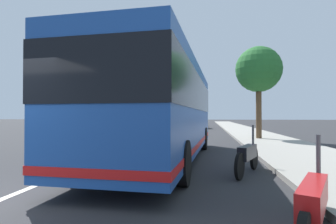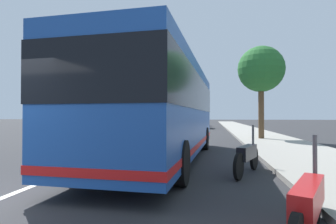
# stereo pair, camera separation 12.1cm
# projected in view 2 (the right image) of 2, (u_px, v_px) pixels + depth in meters

# --- Properties ---
(sidewalk_curb) EXTENTS (110.00, 3.60, 0.14)m
(sidewalk_curb) POSITION_uv_depth(u_px,v_px,m) (282.00, 145.00, 13.20)
(sidewalk_curb) COLOR #9E998E
(sidewalk_curb) RESTS_ON ground
(lane_divider_line) EXTENTS (110.00, 0.16, 0.01)m
(lane_divider_line) POSITION_uv_depth(u_px,v_px,m) (139.00, 144.00, 14.38)
(lane_divider_line) COLOR silver
(lane_divider_line) RESTS_ON ground
(coach_bus) EXTENTS (10.29, 3.14, 3.21)m
(coach_bus) POSITION_uv_depth(u_px,v_px,m) (163.00, 106.00, 9.25)
(coach_bus) COLOR #1E4C9E
(coach_bus) RESTS_ON ground
(motorcycle_far_end) EXTENTS (2.14, 1.07, 1.26)m
(motorcycle_far_end) POSITION_uv_depth(u_px,v_px,m) (308.00, 204.00, 3.17)
(motorcycle_far_end) COLOR black
(motorcycle_far_end) RESTS_ON ground
(motorcycle_nearest_curb) EXTENTS (1.99, 0.88, 1.27)m
(motorcycle_nearest_curb) POSITION_uv_depth(u_px,v_px,m) (247.00, 156.00, 6.99)
(motorcycle_nearest_curb) COLOR black
(motorcycle_nearest_curb) RESTS_ON ground
(car_ahead_same_lane) EXTENTS (4.44, 1.88, 1.59)m
(car_ahead_same_lane) POSITION_uv_depth(u_px,v_px,m) (201.00, 122.00, 33.09)
(car_ahead_same_lane) COLOR black
(car_ahead_same_lane) RESTS_ON ground
(car_behind_bus) EXTENTS (4.31, 1.80, 1.50)m
(car_behind_bus) POSITION_uv_depth(u_px,v_px,m) (201.00, 121.00, 40.97)
(car_behind_bus) COLOR gray
(car_behind_bus) RESTS_ON ground
(car_side_street) EXTENTS (4.26, 2.01, 1.54)m
(car_side_street) POSITION_uv_depth(u_px,v_px,m) (170.00, 122.00, 35.81)
(car_side_street) COLOR red
(car_side_street) RESTS_ON ground
(roadside_tree_mid_block) EXTENTS (2.84, 2.84, 5.87)m
(roadside_tree_mid_block) POSITION_uv_depth(u_px,v_px,m) (261.00, 70.00, 16.61)
(roadside_tree_mid_block) COLOR brown
(roadside_tree_mid_block) RESTS_ON ground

